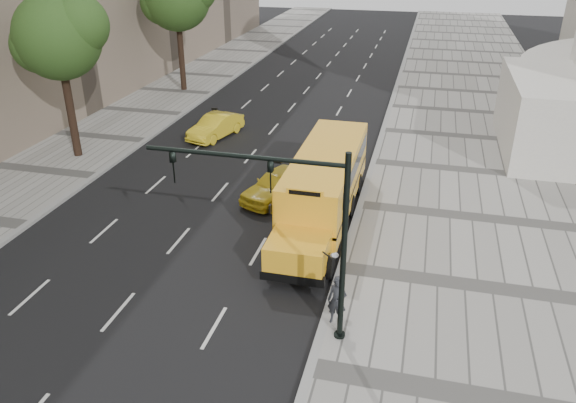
% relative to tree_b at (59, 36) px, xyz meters
% --- Properties ---
extents(ground, '(140.00, 140.00, 0.00)m').
position_rel_tree_b_xyz_m(ground, '(10.41, -2.42, -6.77)').
color(ground, black).
rests_on(ground, ground).
extents(sidewalk_museum, '(12.00, 140.00, 0.15)m').
position_rel_tree_b_xyz_m(sidewalk_museum, '(22.41, -2.42, -6.70)').
color(sidewalk_museum, '#989690').
rests_on(sidewalk_museum, ground).
extents(sidewalk_far, '(6.00, 140.00, 0.15)m').
position_rel_tree_b_xyz_m(sidewalk_far, '(-0.59, -2.42, -6.70)').
color(sidewalk_far, '#989690').
rests_on(sidewalk_far, ground).
extents(curb_museum, '(0.30, 140.00, 0.15)m').
position_rel_tree_b_xyz_m(curb_museum, '(16.41, -2.42, -6.70)').
color(curb_museum, gray).
rests_on(curb_museum, ground).
extents(curb_far, '(0.30, 140.00, 0.15)m').
position_rel_tree_b_xyz_m(curb_far, '(2.41, -2.42, -6.70)').
color(curb_far, gray).
rests_on(curb_far, ground).
extents(tree_b, '(5.07, 4.51, 9.00)m').
position_rel_tree_b_xyz_m(tree_b, '(0.00, 0.00, 0.00)').
color(tree_b, black).
rests_on(tree_b, ground).
extents(school_bus, '(2.96, 11.56, 3.19)m').
position_rel_tree_b_xyz_m(school_bus, '(14.92, -3.70, -5.01)').
color(school_bus, yellow).
rests_on(school_bus, ground).
extents(taxi_near, '(3.34, 4.69, 1.48)m').
position_rel_tree_b_xyz_m(taxi_near, '(12.41, -2.41, -6.03)').
color(taxi_near, yellow).
rests_on(taxi_near, ground).
extents(taxi_far, '(2.57, 4.54, 1.42)m').
position_rel_tree_b_xyz_m(taxi_far, '(6.34, 5.16, -6.06)').
color(taxi_far, yellow).
rests_on(taxi_far, ground).
extents(pedestrian, '(0.69, 0.51, 1.75)m').
position_rel_tree_b_xyz_m(pedestrian, '(16.80, -11.36, -5.75)').
color(pedestrian, '#292B30').
rests_on(pedestrian, sidewalk_museum).
extents(traffic_signal, '(6.18, 0.36, 6.40)m').
position_rel_tree_b_xyz_m(traffic_signal, '(15.61, -12.01, -2.68)').
color(traffic_signal, black).
rests_on(traffic_signal, ground).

